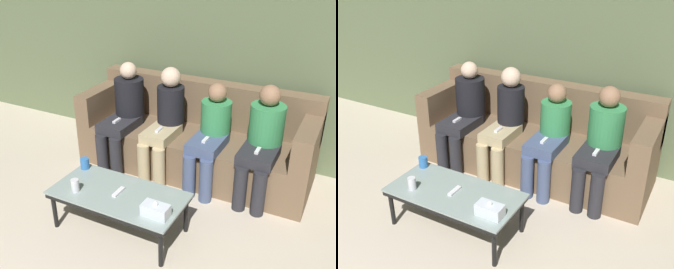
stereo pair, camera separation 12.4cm
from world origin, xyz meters
TOP-DOWN VIEW (x-y plane):
  - wall_back at (0.00, 3.93)m, footprint 12.00×0.06m
  - couch at (0.00, 3.44)m, footprint 2.54×0.85m
  - coffee_table at (-0.16, 2.13)m, footprint 1.17×0.57m
  - cup_near_left at (-0.67, 2.33)m, footprint 0.08×0.08m
  - cup_near_right at (-0.51, 1.98)m, footprint 0.07×0.07m
  - tissue_box at (0.27, 2.00)m, footprint 0.22×0.12m
  - game_remote at (-0.16, 2.13)m, footprint 0.04×0.15m
  - seated_person_left_end at (-0.78, 3.21)m, footprint 0.33×0.69m
  - seated_person_mid_left at (-0.26, 3.20)m, footprint 0.31×0.66m
  - seated_person_mid_right at (0.26, 3.19)m, footprint 0.31×0.67m
  - seated_person_right_end at (0.78, 3.22)m, footprint 0.34×0.66m

SIDE VIEW (x-z plane):
  - coffee_table at x=-0.16m, z-range 0.15..0.54m
  - couch at x=0.00m, z-range -0.13..0.83m
  - game_remote at x=-0.16m, z-range 0.38..0.40m
  - tissue_box at x=0.27m, z-range 0.37..0.50m
  - cup_near_left at x=-0.67m, z-range 0.38..0.49m
  - cup_near_right at x=-0.51m, z-range 0.38..0.50m
  - seated_person_mid_right at x=0.26m, z-range 0.04..1.12m
  - seated_person_right_end at x=0.78m, z-range 0.05..1.19m
  - seated_person_left_end at x=-0.78m, z-range 0.04..1.20m
  - seated_person_mid_left at x=-0.26m, z-range 0.04..1.21m
  - wall_back at x=0.00m, z-range 0.00..2.60m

